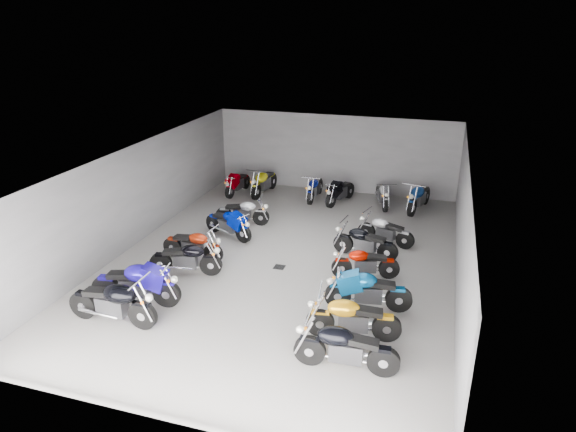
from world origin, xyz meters
name	(u,v)px	position (x,y,z in m)	size (l,w,h in m)	color
ground	(284,260)	(0.00, 0.00, 0.00)	(14.00, 14.00, 0.00)	gray
wall_back	(335,154)	(0.00, 7.00, 1.60)	(10.00, 0.10, 3.20)	slate
wall_left	(136,195)	(-5.00, 0.00, 1.60)	(0.10, 14.00, 3.20)	slate
wall_right	(462,231)	(5.00, 0.00, 1.60)	(0.10, 14.00, 3.20)	slate
ceiling	(284,158)	(0.00, 0.00, 3.22)	(10.00, 14.00, 0.04)	black
drain_grate	(279,267)	(0.00, -0.50, 0.01)	(0.32, 0.32, 0.01)	black
motorcycle_left_a	(113,303)	(-2.90, -4.47, 0.57)	(2.36, 0.46, 1.04)	black
motorcycle_left_b	(137,284)	(-2.86, -3.52, 0.58)	(2.40, 0.56, 1.05)	black
motorcycle_left_c	(186,258)	(-2.40, -1.69, 0.51)	(2.08, 0.64, 0.93)	black
motorcycle_left_d	(193,245)	(-2.66, -0.75, 0.49)	(2.02, 0.42, 0.89)	black
motorcycle_left_e	(229,224)	(-2.30, 1.11, 0.49)	(1.93, 0.89, 0.89)	black
motorcycle_left_f	(243,212)	(-2.27, 2.31, 0.47)	(1.95, 0.48, 0.86)	black
motorcycle_right_a	(345,348)	(2.76, -4.56, 0.54)	(2.24, 0.47, 0.99)	black
motorcycle_right_b	(352,318)	(2.69, -3.39, 0.53)	(2.19, 0.55, 0.97)	black
motorcycle_right_c	(367,291)	(2.83, -2.04, 0.53)	(2.19, 0.57, 0.97)	black
motorcycle_right_d	(365,263)	(2.50, -0.39, 0.46)	(1.90, 0.62, 0.85)	black
motorcycle_right_e	(364,242)	(2.28, 0.95, 0.49)	(2.05, 0.52, 0.90)	black
motorcycle_right_f	(385,231)	(2.76, 2.11, 0.46)	(1.89, 0.63, 0.85)	black
motorcycle_back_a	(237,183)	(-3.74, 5.37, 0.47)	(0.44, 1.96, 0.86)	black
motorcycle_back_b	(264,182)	(-2.66, 5.63, 0.53)	(0.49, 2.22, 0.97)	black
motorcycle_back_c	(315,188)	(-0.49, 5.65, 0.48)	(0.39, 2.02, 0.89)	black
motorcycle_back_d	(340,191)	(0.57, 5.51, 0.49)	(0.78, 1.97, 0.89)	black
motorcycle_back_e	(382,194)	(2.22, 5.67, 0.48)	(0.72, 1.94, 0.87)	black
motorcycle_back_f	(419,197)	(3.61, 5.58, 0.54)	(0.72, 2.21, 0.99)	black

